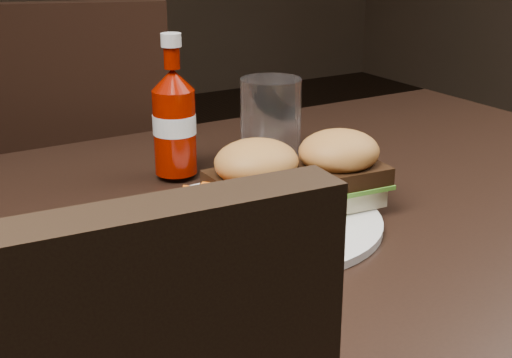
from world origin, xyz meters
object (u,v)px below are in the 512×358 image
plate (261,221)px  ketchup_bottle (175,132)px  chair_far (57,248)px  tumbler (271,126)px  dining_table (274,240)px

plate → ketchup_bottle: (-0.01, 0.19, 0.06)m
chair_far → tumbler: (0.15, -0.57, 0.38)m
dining_table → tumbler: (0.10, 0.17, 0.08)m
chair_far → plate: plate is taller
dining_table → ketchup_bottle: 0.21m
dining_table → tumbler: tumbler is taller
plate → tumbler: 0.21m
plate → dining_table: bearing=-8.1°
chair_far → tumbler: tumbler is taller
dining_table → ketchup_bottle: ketchup_bottle is taller
plate → ketchup_bottle: size_ratio=2.45×
plate → tumbler: size_ratio=2.09×
chair_far → plate: 0.81m
chair_far → plate: size_ratio=1.84×
ketchup_bottle → tumbler: bearing=-9.5°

